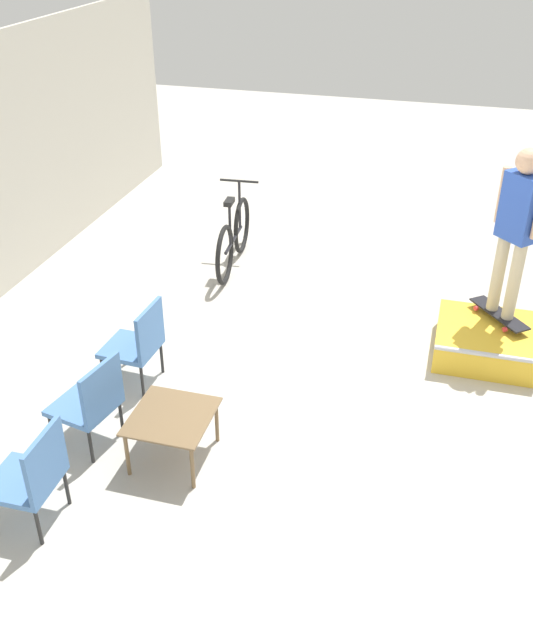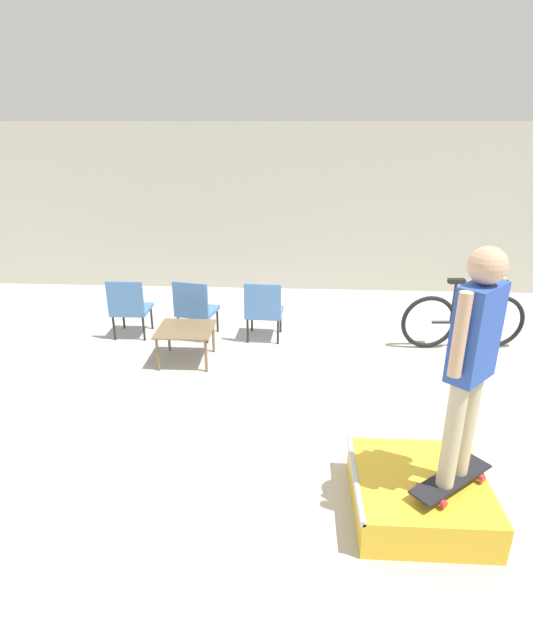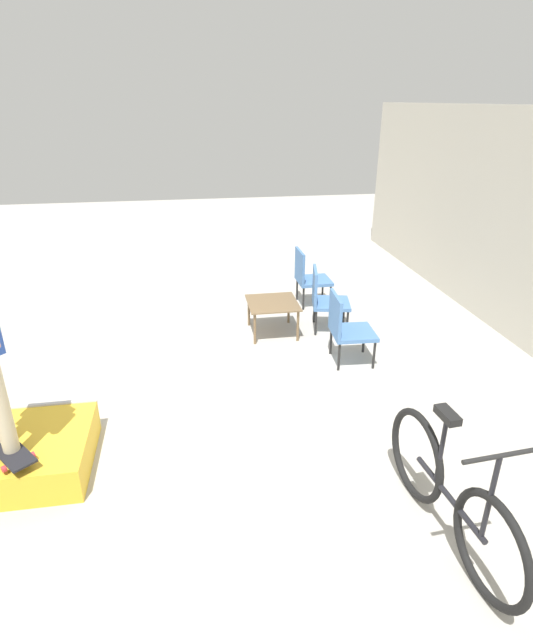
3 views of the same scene
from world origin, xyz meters
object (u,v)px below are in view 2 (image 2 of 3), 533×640
at_px(skateboard_on_ramp, 451,479).
at_px(patio_chair_center, 195,307).
at_px(skate_ramp_box, 418,494).
at_px(patio_chair_left, 129,306).
at_px(person_skater, 473,351).
at_px(coffee_table, 186,332).
at_px(bicycle, 463,321).
at_px(patio_chair_right, 264,309).

relative_size(skateboard_on_ramp, patio_chair_center, 0.82).
bearing_deg(skate_ramp_box, patio_chair_left, 135.44).
bearing_deg(person_skater, skate_ramp_box, 107.56).
height_order(coffee_table, bicycle, bicycle).
height_order(skate_ramp_box, coffee_table, coffee_table).
xyz_separation_m(coffee_table, patio_chair_left, (-0.99, 0.75, 0.08)).
relative_size(skate_ramp_box, person_skater, 0.59).
relative_size(coffee_table, bicycle, 0.42).
bearing_deg(person_skater, patio_chair_left, 90.11).
relative_size(skate_ramp_box, patio_chair_right, 1.19).
xyz_separation_m(patio_chair_left, patio_chair_center, (0.97, 0.00, 0.00)).
distance_m(person_skater, patio_chair_left, 5.15).
xyz_separation_m(person_skater, coffee_table, (-2.66, 2.74, -1.10)).
relative_size(skate_ramp_box, patio_chair_center, 1.19).
bearing_deg(coffee_table, skate_ramp_box, -47.05).
xyz_separation_m(person_skater, bicycle, (1.12, 3.40, -1.10)).
distance_m(patio_chair_left, patio_chair_right, 1.97).
bearing_deg(skateboard_on_ramp, coffee_table, 95.34).
relative_size(skateboard_on_ramp, patio_chair_right, 0.82).
distance_m(skate_ramp_box, bicycle, 3.56).
bearing_deg(skate_ramp_box, bicycle, 68.11).
bearing_deg(person_skater, patio_chair_center, 81.36).
height_order(skateboard_on_ramp, patio_chair_center, patio_chair_center).
relative_size(coffee_table, patio_chair_center, 0.80).
relative_size(patio_chair_center, patio_chair_right, 1.00).
bearing_deg(patio_chair_right, skate_ramp_box, 116.68).
bearing_deg(coffee_table, bicycle, 9.81).
bearing_deg(patio_chair_left, skateboard_on_ramp, 135.54).
bearing_deg(coffee_table, person_skater, -45.85).
height_order(person_skater, patio_chair_center, person_skater).
height_order(skate_ramp_box, person_skater, person_skater).
xyz_separation_m(coffee_table, patio_chair_right, (0.98, 0.75, 0.08)).
bearing_deg(coffee_table, skateboard_on_ramp, -45.85).
relative_size(skateboard_on_ramp, patio_chair_left, 0.82).
bearing_deg(patio_chair_center, skate_ramp_box, 137.47).
bearing_deg(patio_chair_center, person_skater, 138.84).
relative_size(patio_chair_left, patio_chair_center, 1.00).
xyz_separation_m(person_skater, patio_chair_left, (-3.65, 3.49, -1.02)).
xyz_separation_m(patio_chair_left, bicycle, (4.77, -0.10, -0.08)).
bearing_deg(skate_ramp_box, person_skater, -26.31).
bearing_deg(patio_chair_left, coffee_table, 142.03).
bearing_deg(coffee_table, patio_chair_right, 37.38).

